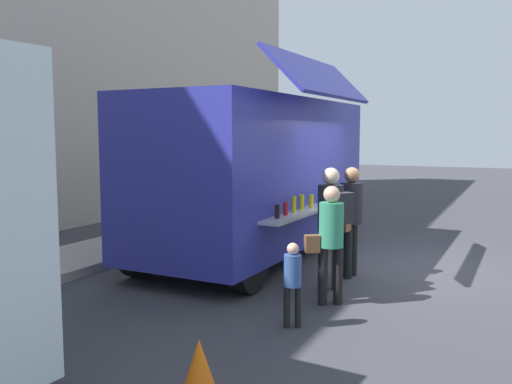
{
  "coord_description": "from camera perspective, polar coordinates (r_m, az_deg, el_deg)",
  "views": [
    {
      "loc": [
        -9.22,
        -1.88,
        2.28
      ],
      "look_at": [
        -1.11,
        2.11,
        1.3
      ],
      "focal_mm": 38.06,
      "sensor_mm": 36.0,
      "label": 1
    }
  ],
  "objects": [
    {
      "name": "customer_mid_with_backpack",
      "position": [
        7.84,
        7.99,
        -2.54
      ],
      "size": [
        0.54,
        0.57,
        1.79
      ],
      "rotation": [
        0.0,
        0.0,
        0.89
      ],
      "color": "#4B4540",
      "rests_on": "ground"
    },
    {
      "name": "customer_front_ordering",
      "position": [
        8.67,
        9.93,
        -2.13
      ],
      "size": [
        0.58,
        0.36,
        1.75
      ],
      "rotation": [
        0.0,
        0.0,
        1.49
      ],
      "color": "black",
      "rests_on": "ground"
    },
    {
      "name": "child_near_queue",
      "position": [
        6.42,
        3.88,
        -8.92
      ],
      "size": [
        0.21,
        0.21,
        1.01
      ],
      "rotation": [
        0.0,
        0.0,
        0.57
      ],
      "color": "black",
      "rests_on": "ground"
    },
    {
      "name": "traffic_cone_orange",
      "position": [
        4.88,
        -5.99,
        -18.11
      ],
      "size": [
        0.36,
        0.36,
        0.55
      ],
      "primitive_type": "cone",
      "color": "orange",
      "rests_on": "ground"
    },
    {
      "name": "ground_plane",
      "position": [
        9.68,
        14.37,
        -7.63
      ],
      "size": [
        60.0,
        60.0,
        0.0
      ],
      "primitive_type": "plane",
      "color": "#38383D"
    },
    {
      "name": "customer_rear_waiting",
      "position": [
        7.25,
        7.79,
        -4.48
      ],
      "size": [
        0.42,
        0.49,
        1.59
      ],
      "rotation": [
        0.0,
        0.0,
        0.6
      ],
      "color": "black",
      "rests_on": "ground"
    },
    {
      "name": "trash_bin",
      "position": [
        14.85,
        -0.8,
        -0.8
      ],
      "size": [
        0.6,
        0.6,
        0.95
      ],
      "primitive_type": "cylinder",
      "color": "#306336",
      "rests_on": "ground"
    },
    {
      "name": "food_truck_main",
      "position": [
        9.96,
        0.08,
        2.13
      ],
      "size": [
        5.71,
        2.99,
        3.53
      ],
      "rotation": [
        0.0,
        0.0,
        -0.02
      ],
      "color": "#2D3096",
      "rests_on": "ground"
    }
  ]
}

